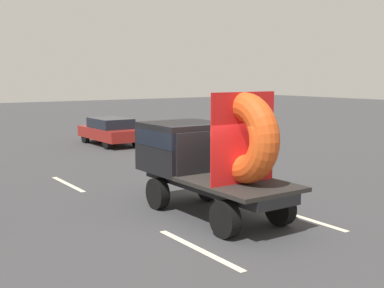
# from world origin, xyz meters

# --- Properties ---
(ground_plane) EXTENTS (120.00, 120.00, 0.00)m
(ground_plane) POSITION_xyz_m (0.00, 0.00, 0.00)
(ground_plane) COLOR #38383A
(flatbed_truck) EXTENTS (2.02, 4.80, 3.24)m
(flatbed_truck) POSITION_xyz_m (0.31, 1.03, 1.62)
(flatbed_truck) COLOR black
(flatbed_truck) RESTS_ON ground_plane
(distant_sedan) EXTENTS (1.86, 4.34, 1.41)m
(distant_sedan) POSITION_xyz_m (3.86, 14.43, 0.76)
(distant_sedan) COLOR black
(distant_sedan) RESTS_ON ground_plane
(lane_dash_left_near) EXTENTS (0.16, 2.93, 0.01)m
(lane_dash_left_near) POSITION_xyz_m (-1.46, -1.21, 0.00)
(lane_dash_left_near) COLOR beige
(lane_dash_left_near) RESTS_ON ground_plane
(lane_dash_left_far) EXTENTS (0.16, 2.75, 0.01)m
(lane_dash_left_far) POSITION_xyz_m (-1.46, 6.42, 0.00)
(lane_dash_left_far) COLOR beige
(lane_dash_left_far) RESTS_ON ground_plane
(lane_dash_right_near) EXTENTS (0.16, 2.32, 0.01)m
(lane_dash_right_near) POSITION_xyz_m (2.08, -1.06, 0.00)
(lane_dash_right_near) COLOR beige
(lane_dash_right_near) RESTS_ON ground_plane
(lane_dash_right_far) EXTENTS (0.16, 2.84, 0.01)m
(lane_dash_right_far) POSITION_xyz_m (2.08, 6.66, 0.00)
(lane_dash_right_far) COLOR beige
(lane_dash_right_far) RESTS_ON ground_plane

